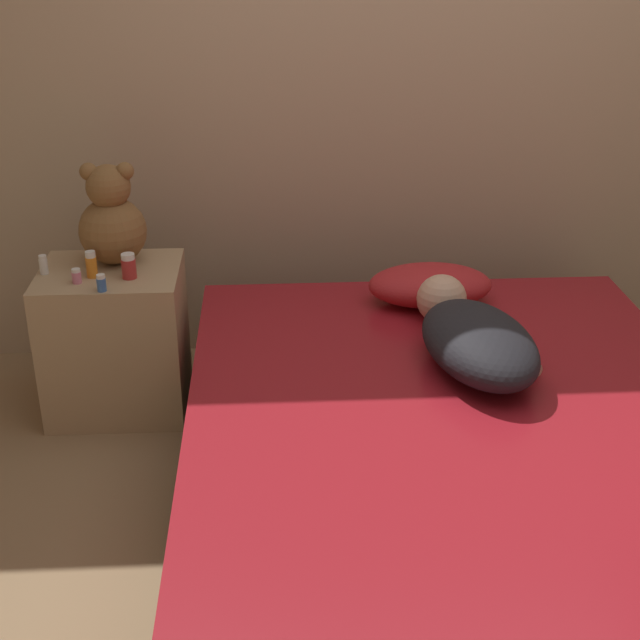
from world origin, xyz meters
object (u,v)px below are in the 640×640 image
Objects in this scene: pillow at (430,285)px; bottle_pink at (77,276)px; teddy_bear at (112,220)px; bottle_red at (129,266)px; person_lying at (474,337)px; bottle_blue at (101,283)px; bottle_white at (44,265)px; bottle_orange at (91,265)px.

bottle_pink reaches higher than pillow.
teddy_bear is 0.22m from bottle_red.
person_lying is (0.06, -0.50, 0.02)m from pillow.
teddy_bear is 4.15× the size of bottle_red.
bottle_blue is 0.30m from bottle_white.
teddy_bear is at bearing 61.11° from bottle_pink.
bottle_blue reaches higher than person_lying.
bottle_orange is (-0.06, -0.15, -0.12)m from teddy_bear.
bottle_red is (-1.20, 0.44, 0.11)m from person_lying.
bottle_orange reaches higher than pillow.
bottle_pink is at bearing -118.89° from teddy_bear.
bottle_orange is at bearing 112.51° from bottle_blue.
bottle_white is at bearing 167.16° from bottle_orange.
teddy_bear is 6.26× the size of bottle_blue.
bottle_orange is (-0.06, 0.14, 0.02)m from bottle_blue.
teddy_bear is 0.30m from bottle_white.
bottle_blue is at bearing -171.69° from pillow.
bottle_blue reaches higher than pillow.
pillow is at bearing -4.93° from teddy_bear.
bottle_white is 0.17m from bottle_pink.
person_lying is 1.61m from bottle_white.
bottle_orange is at bearing -12.84° from bottle_white.
bottle_red is at bearing -65.57° from teddy_bear.
bottle_blue is 1.14× the size of bottle_pink.
person_lying reaches higher than pillow.
pillow is 1.33m from bottle_pink.
bottle_pink is (-0.05, -0.05, -0.02)m from bottle_orange.
bottle_blue is at bearing -91.60° from teddy_bear.
bottle_white reaches higher than person_lying.
bottle_white is at bearing 179.98° from pillow.
bottle_orange is (-1.34, 0.45, 0.11)m from person_lying.
teddy_bear is 0.32m from bottle_blue.
bottle_orange is 1.06× the size of bottle_red.
bottle_pink reaches higher than person_lying.
teddy_bear reaches higher than bottle_red.
pillow is at bearing 4.17° from bottle_pink.
bottle_orange is 0.08m from bottle_pink.
person_lying is at bearing -19.95° from bottle_red.
bottle_white is at bearing 153.49° from person_lying.
bottle_orange is 1.84× the size of bottle_pink.
bottle_white is at bearing 145.08° from bottle_pink.
bottle_blue is 0.15m from bottle_orange.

